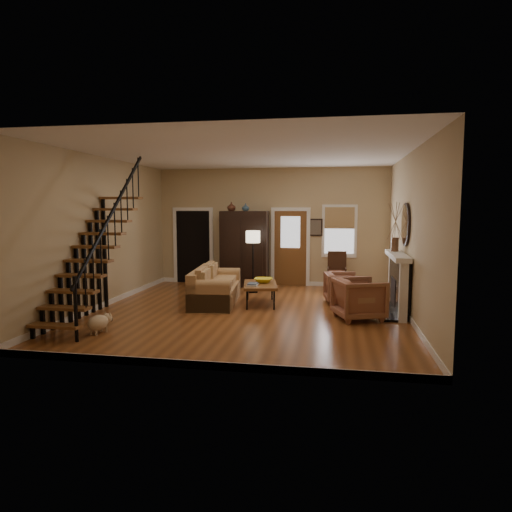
% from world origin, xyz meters
% --- Properties ---
extents(room, '(7.00, 7.33, 3.30)m').
position_xyz_m(room, '(-0.41, 1.76, 1.51)').
color(room, brown).
rests_on(room, ground).
extents(staircase, '(0.94, 2.80, 3.20)m').
position_xyz_m(staircase, '(-2.78, -1.30, 1.60)').
color(staircase, brown).
rests_on(staircase, ground).
extents(fireplace, '(0.33, 1.95, 2.30)m').
position_xyz_m(fireplace, '(3.13, 0.50, 0.74)').
color(fireplace, black).
rests_on(fireplace, ground).
extents(armoire, '(1.30, 0.60, 2.10)m').
position_xyz_m(armoire, '(-0.70, 3.15, 1.05)').
color(armoire, black).
rests_on(armoire, ground).
extents(vase_a, '(0.24, 0.24, 0.25)m').
position_xyz_m(vase_a, '(-1.05, 3.05, 2.22)').
color(vase_a, '#4C2619').
rests_on(vase_a, armoire).
extents(vase_b, '(0.20, 0.20, 0.21)m').
position_xyz_m(vase_b, '(-0.65, 3.05, 2.21)').
color(vase_b, '#334C60').
rests_on(vase_b, armoire).
extents(sofa, '(1.14, 2.23, 0.80)m').
position_xyz_m(sofa, '(-0.90, 0.72, 0.40)').
color(sofa, '#A77B4B').
rests_on(sofa, ground).
extents(coffee_table, '(0.94, 1.36, 0.48)m').
position_xyz_m(coffee_table, '(0.13, 0.79, 0.24)').
color(coffee_table, brown).
rests_on(coffee_table, ground).
extents(bowl, '(0.43, 0.43, 0.11)m').
position_xyz_m(bowl, '(0.18, 0.94, 0.53)').
color(bowl, yellow).
rests_on(bowl, coffee_table).
extents(books, '(0.23, 0.31, 0.06)m').
position_xyz_m(books, '(0.01, 0.49, 0.51)').
color(books, beige).
rests_on(books, coffee_table).
extents(armchair_left, '(1.14, 1.12, 0.81)m').
position_xyz_m(armchair_left, '(2.27, -0.25, 0.41)').
color(armchair_left, brown).
rests_on(armchair_left, ground).
extents(armchair_right, '(0.88, 0.86, 0.70)m').
position_xyz_m(armchair_right, '(1.97, 1.28, 0.35)').
color(armchair_right, brown).
rests_on(armchair_right, ground).
extents(floor_lamp, '(0.45, 0.45, 1.60)m').
position_xyz_m(floor_lamp, '(-0.30, 2.23, 0.80)').
color(floor_lamp, black).
rests_on(floor_lamp, ground).
extents(side_chair, '(0.54, 0.54, 1.02)m').
position_xyz_m(side_chair, '(1.85, 2.95, 0.51)').
color(side_chair, '#361E11').
rests_on(side_chair, ground).
extents(dog, '(0.40, 0.53, 0.34)m').
position_xyz_m(dog, '(-2.27, -2.08, 0.17)').
color(dog, beige).
rests_on(dog, ground).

